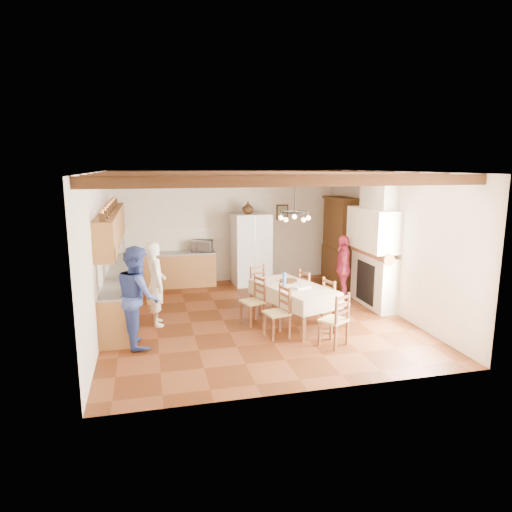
{
  "coord_description": "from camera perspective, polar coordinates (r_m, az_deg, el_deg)",
  "views": [
    {
      "loc": [
        -2.1,
        -8.83,
        3.13
      ],
      "look_at": [
        0.1,
        0.3,
        1.25
      ],
      "focal_mm": 32.0,
      "sensor_mm": 36.0,
      "label": 1
    }
  ],
  "objects": [
    {
      "name": "floor",
      "position": [
        9.61,
        -0.16,
        -7.76
      ],
      "size": [
        6.0,
        6.5,
        0.02
      ],
      "primitive_type": "cube",
      "color": "#4D230D",
      "rests_on": "ground"
    },
    {
      "name": "ceiling",
      "position": [
        9.08,
        -0.17,
        10.56
      ],
      "size": [
        6.0,
        6.5,
        0.02
      ],
      "primitive_type": "cube",
      "color": "white",
      "rests_on": "ground"
    },
    {
      "name": "wall_back",
      "position": [
        12.38,
        -3.67,
        3.73
      ],
      "size": [
        6.0,
        0.02,
        3.0
      ],
      "primitive_type": "cube",
      "color": "beige",
      "rests_on": "ground"
    },
    {
      "name": "wall_front",
      "position": [
        6.17,
        6.86,
        -4.07
      ],
      "size": [
        6.0,
        0.02,
        3.0
      ],
      "primitive_type": "cube",
      "color": "beige",
      "rests_on": "ground"
    },
    {
      "name": "wall_left",
      "position": [
        9.03,
        -19.09,
        0.29
      ],
      "size": [
        0.02,
        6.5,
        3.0
      ],
      "primitive_type": "cube",
      "color": "beige",
      "rests_on": "ground"
    },
    {
      "name": "wall_right",
      "position": [
        10.33,
        16.3,
        1.78
      ],
      "size": [
        0.02,
        6.5,
        3.0
      ],
      "primitive_type": "cube",
      "color": "beige",
      "rests_on": "ground"
    },
    {
      "name": "ceiling_beams",
      "position": [
        9.08,
        -0.17,
        9.93
      ],
      "size": [
        6.0,
        6.3,
        0.16
      ],
      "primitive_type": null,
      "color": "#38190D",
      "rests_on": "ground"
    },
    {
      "name": "lower_cabinets_left",
      "position": [
        10.26,
        -16.45,
        -4.41
      ],
      "size": [
        0.6,
        4.3,
        0.86
      ],
      "primitive_type": "cube",
      "color": "brown",
      "rests_on": "ground"
    },
    {
      "name": "lower_cabinets_back",
      "position": [
        12.1,
        -10.6,
        -1.77
      ],
      "size": [
        2.3,
        0.6,
        0.86
      ],
      "primitive_type": "cube",
      "color": "brown",
      "rests_on": "ground"
    },
    {
      "name": "countertop_left",
      "position": [
        10.15,
        -16.59,
        -1.97
      ],
      "size": [
        0.62,
        4.3,
        0.04
      ],
      "primitive_type": "cube",
      "color": "slate",
      "rests_on": "lower_cabinets_left"
    },
    {
      "name": "countertop_back",
      "position": [
        12.01,
        -10.67,
        0.32
      ],
      "size": [
        2.34,
        0.62,
        0.04
      ],
      "primitive_type": "cube",
      "color": "slate",
      "rests_on": "lower_cabinets_back"
    },
    {
      "name": "backsplash_left",
      "position": [
        10.11,
        -18.3,
        -0.27
      ],
      "size": [
        0.03,
        4.3,
        0.6
      ],
      "primitive_type": "cube",
      "color": "white",
      "rests_on": "ground"
    },
    {
      "name": "backsplash_back",
      "position": [
        12.23,
        -10.8,
        2.04
      ],
      "size": [
        2.3,
        0.03,
        0.6
      ],
      "primitive_type": "cube",
      "color": "white",
      "rests_on": "ground"
    },
    {
      "name": "upper_cabinets",
      "position": [
        9.99,
        -17.62,
        3.43
      ],
      "size": [
        0.35,
        4.2,
        0.7
      ],
      "primitive_type": "cube",
      "color": "brown",
      "rests_on": "ground"
    },
    {
      "name": "fireplace",
      "position": [
        10.38,
        14.34,
        1.37
      ],
      "size": [
        0.56,
        1.6,
        2.8
      ],
      "primitive_type": null,
      "color": "beige",
      "rests_on": "ground"
    },
    {
      "name": "wall_picture",
      "position": [
        12.67,
        3.29,
        5.5
      ],
      "size": [
        0.34,
        0.03,
        0.42
      ],
      "primitive_type": "cube",
      "color": "black",
      "rests_on": "ground"
    },
    {
      "name": "refrigerator",
      "position": [
        12.05,
        -0.6,
        0.86
      ],
      "size": [
        0.98,
        0.82,
        1.89
      ],
      "primitive_type": "cube",
      "rotation": [
        0.0,
        0.0,
        0.04
      ],
      "color": "silver",
      "rests_on": "floor"
    },
    {
      "name": "hutch",
      "position": [
        12.0,
        10.5,
        1.69
      ],
      "size": [
        0.55,
        1.28,
        2.32
      ],
      "primitive_type": null,
      "rotation": [
        0.0,
        0.0,
        0.01
      ],
      "color": "#39200C",
      "rests_on": "floor"
    },
    {
      "name": "dining_table",
      "position": [
        9.02,
        4.69,
        -4.21
      ],
      "size": [
        1.48,
        2.04,
        0.8
      ],
      "rotation": [
        0.0,
        0.0,
        0.33
      ],
      "color": "beige",
      "rests_on": "floor"
    },
    {
      "name": "chandelier",
      "position": [
        8.74,
        4.85,
        5.5
      ],
      "size": [
        0.47,
        0.47,
        0.03
      ],
      "primitive_type": "torus",
      "color": "black",
      "rests_on": "ground"
    },
    {
      "name": "chair_left_near",
      "position": [
        8.44,
        2.6,
        -7.0
      ],
      "size": [
        0.48,
        0.5,
        0.96
      ],
      "primitive_type": null,
      "rotation": [
        0.0,
        0.0,
        -1.35
      ],
      "color": "brown",
      "rests_on": "floor"
    },
    {
      "name": "chair_left_far",
      "position": [
        9.1,
        -0.41,
        -5.61
      ],
      "size": [
        0.51,
        0.53,
        0.96
      ],
      "primitive_type": null,
      "rotation": [
        0.0,
        0.0,
        -1.24
      ],
      "color": "brown",
      "rests_on": "floor"
    },
    {
      "name": "chair_right_near",
      "position": [
        9.17,
        9.91,
        -5.65
      ],
      "size": [
        0.48,
        0.5,
        0.96
      ],
      "primitive_type": null,
      "rotation": [
        0.0,
        0.0,
        1.79
      ],
      "color": "brown",
      "rests_on": "floor"
    },
    {
      "name": "chair_right_far",
      "position": [
        9.77,
        6.84,
        -4.5
      ],
      "size": [
        0.49,
        0.5,
        0.96
      ],
      "primitive_type": null,
      "rotation": [
        0.0,
        0.0,
        1.8
      ],
      "color": "brown",
      "rests_on": "floor"
    },
    {
      "name": "chair_end_near",
      "position": [
        8.17,
        9.68,
        -7.76
      ],
      "size": [
        0.57,
        0.56,
        0.96
      ],
      "primitive_type": null,
      "rotation": [
        0.0,
        0.0,
        3.7
      ],
      "color": "brown",
      "rests_on": "floor"
    },
    {
      "name": "chair_end_far",
      "position": [
        10.01,
        0.79,
        -4.03
      ],
      "size": [
        0.55,
        0.54,
        0.96
      ],
      "primitive_type": null,
      "rotation": [
        0.0,
        0.0,
        0.42
      ],
      "color": "brown",
      "rests_on": "floor"
    },
    {
      "name": "person_man",
      "position": [
        9.19,
        -12.41,
        -3.4
      ],
      "size": [
        0.48,
        0.66,
        1.67
      ],
      "primitive_type": "imported",
      "rotation": [
        0.0,
        0.0,
        1.7
      ],
      "color": "white",
      "rests_on": "floor"
    },
    {
      "name": "person_woman_blue",
      "position": [
        8.22,
        -14.56,
        -4.89
      ],
      "size": [
        0.84,
        0.99,
        1.78
      ],
      "primitive_type": "imported",
      "rotation": [
        0.0,
        0.0,
        1.79
      ],
      "color": "#33458E",
      "rests_on": "floor"
    },
    {
      "name": "person_woman_red",
      "position": [
        10.73,
        10.81,
        -1.55
      ],
      "size": [
        0.71,
        0.99,
        1.56
      ],
      "primitive_type": "imported",
      "rotation": [
        0.0,
        0.0,
        -1.98
      ],
      "color": "#BA2D4B",
      "rests_on": "floor"
    },
    {
      "name": "microwave",
      "position": [
        12.05,
        -6.77,
        1.27
      ],
      "size": [
        0.61,
        0.51,
        0.29
      ],
      "primitive_type": "imported",
      "rotation": [
        0.0,
        0.0,
        -0.33
      ],
      "color": "silver",
      "rests_on": "countertop_back"
    },
    {
      "name": "fridge_vase",
      "position": [
        11.88,
        -1.02,
        6.07
      ],
      "size": [
        0.3,
        0.3,
        0.31
      ],
      "primitive_type": "imported",
      "rotation": [
        0.0,
        0.0,
        -0.01
      ],
      "color": "#39200C",
      "rests_on": "refrigerator"
    }
  ]
}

